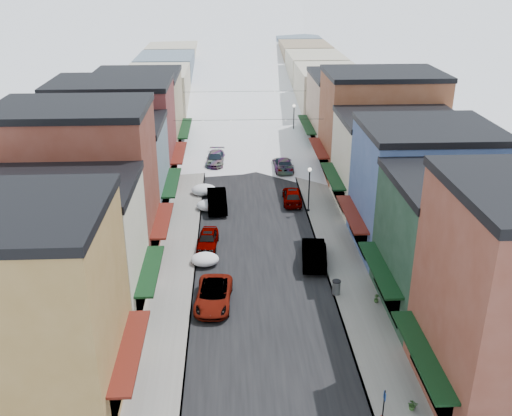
{
  "coord_description": "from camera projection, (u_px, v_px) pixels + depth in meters",
  "views": [
    {
      "loc": [
        -2.21,
        -20.77,
        21.84
      ],
      "look_at": [
        0.0,
        24.55,
        2.36
      ],
      "focal_mm": 40.0,
      "sensor_mm": 36.0,
      "label": 1
    }
  ],
  "objects": [
    {
      "name": "bldg_l_grayblue",
      "position": [
        110.0,
        170.0,
        52.02
      ],
      "size": [
        11.3,
        9.2,
        9.0
      ],
      "color": "slate",
      "rests_on": "ground"
    },
    {
      "name": "snow_pile_far",
      "position": [
        204.0,
        190.0,
        58.42
      ],
      "size": [
        2.55,
        2.77,
        1.08
      ],
      "color": "white",
      "rests_on": "ground"
    },
    {
      "name": "car_lane_silver",
      "position": [
        231.0,
        121.0,
        82.74
      ],
      "size": [
        2.32,
        4.89,
        1.62
      ],
      "primitive_type": "imported",
      "rotation": [
        0.0,
        0.0,
        -0.09
      ],
      "color": "#A3A6AC",
      "rests_on": "ground"
    },
    {
      "name": "car_black_sedan",
      "position": [
        283.0,
        164.0,
        65.17
      ],
      "size": [
        2.25,
        5.24,
        1.5
      ],
      "primitive_type": "imported",
      "rotation": [
        0.0,
        0.0,
        3.17
      ],
      "color": "black",
      "rests_on": "ground"
    },
    {
      "name": "bldg_l_cream",
      "position": [
        61.0,
        251.0,
        36.78
      ],
      "size": [
        11.3,
        8.2,
        9.5
      ],
      "color": "beige",
      "rests_on": "ground"
    },
    {
      "name": "bldg_l_yellow",
      "position": [
        14.0,
        312.0,
        28.59
      ],
      "size": [
        11.3,
        8.7,
        11.5
      ],
      "color": "#A77B3D",
      "rests_on": "ground"
    },
    {
      "name": "curb_left",
      "position": [
        209.0,
        127.0,
        82.59
      ],
      "size": [
        0.1,
        160.0,
        0.15
      ],
      "primitive_type": "cube",
      "color": "slate",
      "rests_on": "ground"
    },
    {
      "name": "parking_sign",
      "position": [
        383.0,
        407.0,
        28.3
      ],
      "size": [
        0.07,
        0.33,
        2.45
      ],
      "color": "black",
      "rests_on": "sidewalk_right"
    },
    {
      "name": "curb_right",
      "position": [
        279.0,
        126.0,
        83.04
      ],
      "size": [
        0.1,
        160.0,
        0.15
      ],
      "primitive_type": "cube",
      "color": "slate",
      "rests_on": "ground"
    },
    {
      "name": "sidewalk_left",
      "position": [
        199.0,
        127.0,
        82.52
      ],
      "size": [
        3.2,
        160.0,
        0.15
      ],
      "primitive_type": "cube",
      "color": "gray",
      "rests_on": "ground"
    },
    {
      "name": "bldg_r_green",
      "position": [
        465.0,
        246.0,
        37.51
      ],
      "size": [
        11.3,
        9.2,
        9.5
      ],
      "color": "#1B3A27",
      "rests_on": "ground"
    },
    {
      "name": "bldg_l_tan",
      "position": [
        138.0,
        114.0,
        69.27
      ],
      "size": [
        11.3,
        11.2,
        10.0
      ],
      "color": "tan",
      "rests_on": "ground"
    },
    {
      "name": "streetlamp_near",
      "position": [
        309.0,
        184.0,
        53.3
      ],
      "size": [
        0.36,
        0.36,
        4.33
      ],
      "color": "black",
      "rests_on": "sidewalk_right"
    },
    {
      "name": "bldg_r_cream",
      "position": [
        397.0,
        162.0,
        54.15
      ],
      "size": [
        12.3,
        9.2,
        9.0
      ],
      "color": "#F0E2C1",
      "rests_on": "ground"
    },
    {
      "name": "planter_near",
      "position": [
        413.0,
        405.0,
        30.01
      ],
      "size": [
        0.64,
        0.59,
        0.6
      ],
      "primitive_type": "imported",
      "rotation": [
        0.0,
        0.0,
        -0.26
      ],
      "color": "#3E692F",
      "rests_on": "sidewalk_right"
    },
    {
      "name": "car_white_suv",
      "position": [
        214.0,
        295.0,
        39.43
      ],
      "size": [
        2.76,
        5.36,
        1.45
      ],
      "primitive_type": "imported",
      "rotation": [
        0.0,
        0.0,
        -0.07
      ],
      "color": "silver",
      "rests_on": "ground"
    },
    {
      "name": "car_lane_white",
      "position": [
        248.0,
        111.0,
        89.07
      ],
      "size": [
        2.53,
        5.06,
        1.38
      ],
      "primitive_type": "imported",
      "rotation": [
        0.0,
        0.0,
        3.19
      ],
      "color": "silver",
      "rests_on": "ground"
    },
    {
      "name": "trash_can",
      "position": [
        336.0,
        287.0,
        40.49
      ],
      "size": [
        0.62,
        0.62,
        1.05
      ],
      "color": "slate",
      "rests_on": "sidewalk_right"
    },
    {
      "name": "streetlamp_far",
      "position": [
        294.0,
        118.0,
        74.81
      ],
      "size": [
        0.41,
        0.41,
        4.88
      ],
      "color": "black",
      "rests_on": "sidewalk_right"
    },
    {
      "name": "snow_pile_near",
      "position": [
        205.0,
        259.0,
        44.86
      ],
      "size": [
        2.22,
        2.57,
        0.94
      ],
      "color": "white",
      "rests_on": "ground"
    },
    {
      "name": "car_silver_wagon",
      "position": [
        215.0,
        159.0,
        66.96
      ],
      "size": [
        2.41,
        5.24,
        1.48
      ],
      "primitive_type": "imported",
      "rotation": [
        0.0,
        0.0,
        -0.07
      ],
      "color": "#A4A8AC",
      "rests_on": "ground"
    },
    {
      "name": "bldg_r_blue",
      "position": [
        423.0,
        189.0,
        45.57
      ],
      "size": [
        11.3,
        9.2,
        10.5
      ],
      "color": "#405991",
      "rests_on": "ground"
    },
    {
      "name": "car_silver_sedan",
      "position": [
        208.0,
        239.0,
        47.53
      ],
      "size": [
        1.95,
        4.17,
        1.38
      ],
      "primitive_type": "imported",
      "rotation": [
        0.0,
        0.0,
        -0.08
      ],
      "color": "#A7A9B0",
      "rests_on": "ground"
    },
    {
      "name": "car_dark_hatch",
      "position": [
        217.0,
        200.0,
        54.93
      ],
      "size": [
        2.1,
        5.31,
        1.72
      ],
      "primitive_type": "imported",
      "rotation": [
        0.0,
        0.0,
        0.05
      ],
      "color": "black",
      "rests_on": "ground"
    },
    {
      "name": "car_green_sedan",
      "position": [
        314.0,
        253.0,
        44.93
      ],
      "size": [
        2.36,
        5.37,
        1.72
      ],
      "primitive_type": "imported",
      "rotation": [
        0.0,
        0.0,
        3.03
      ],
      "color": "black",
      "rests_on": "ground"
    },
    {
      "name": "distant_blocks",
      "position": [
        240.0,
        72.0,
        102.38
      ],
      "size": [
        34.0,
        55.0,
        8.0
      ],
      "color": "gray",
      "rests_on": "ground"
    },
    {
      "name": "bldg_r_brick_far",
      "position": [
        380.0,
        124.0,
        61.94
      ],
      "size": [
        13.3,
        9.2,
        11.5
      ],
      "color": "brown",
      "rests_on": "ground"
    },
    {
      "name": "car_gray_suv",
      "position": [
        292.0,
        195.0,
        56.28
      ],
      "size": [
        2.07,
        4.65,
        1.55
      ],
      "primitive_type": "imported",
      "rotation": [
        0.0,
        0.0,
        3.09
      ],
      "color": "gray",
      "rests_on": "ground"
    },
    {
      "name": "bldg_r_tan",
      "position": [
        351.0,
        112.0,
        71.47
      ],
      "size": [
        11.3,
        11.2,
        9.5
      ],
      "color": "tan",
      "rests_on": "ground"
    },
    {
      "name": "snow_pile_mid",
      "position": [
        209.0,
        205.0,
        54.81
      ],
      "size": [
        2.35,
        2.64,
        0.99
      ],
      "color": "white",
      "rests_on": "ground"
    },
    {
      "name": "road",
      "position": [
        244.0,
        127.0,
        82.84
      ],
      "size": [
        10.0,
        160.0,
        0.01
      ],
      "primitive_type": "cube",
      "color": "black",
      "rests_on": "ground"
    },
    {
      "name": "planter_far",
      "position": [
        376.0,
        299.0,
        39.56
      ],
      "size": [
        0.37,
        0.37,
        0.59
      ],
      "primitive_type": "imported",
      "rotation": [
        0.0,
        0.0,
        0.13
      ],
      "color": "#355728",
      "rests_on": "sidewalk_right"
    },
    {
      "name": "sidewalk_right",
      "position": [
        289.0,
        126.0,
        83.11
      ],
      "size": [
        3.2,
        160.0,
        0.15
      ],
      "primitive_type": "cube",
      "color": "gray",
      "rests_on": "ground"
    },
    {
      "name": "bldg_l_brick_far",
      "position": [
        115.0,
        133.0,
        59.85
      ],
      "size": [
        13.3,
        9.2,
        11.0
      ],
      "color": "maroon",
      "rests_on": "ground"
    },
    {
      "name": "bldg_l_brick_near",
      "position": [
        80.0,
        185.0,
        43.51
      ],
      "size": [
        12.3,
        8.2,
        12.5
      ],
      "color": "maroon",
      "rests_on": "ground"
    },
    {
      "name": "overhead_cables",
      "position": [
        247.0,
        104.0,
        68.93
      ],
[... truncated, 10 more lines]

